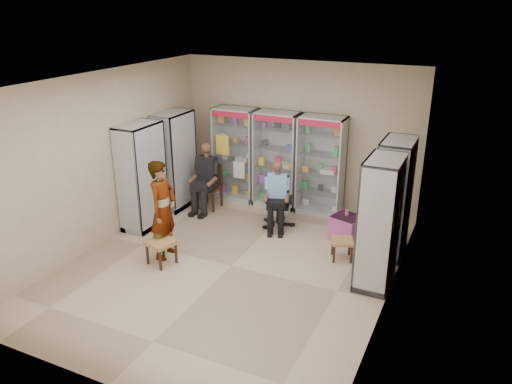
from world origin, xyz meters
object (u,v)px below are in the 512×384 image
at_px(cabinet_back_mid, 277,160).
at_px(office_chair, 278,202).
at_px(cabinet_right_near, 379,223).
at_px(pink_trunk, 346,228).
at_px(cabinet_left_far, 175,161).
at_px(woven_stool_b, 162,252).
at_px(standing_man, 163,210).
at_px(cabinet_back_left, 236,154).
at_px(woven_stool_a, 342,249).
at_px(seated_shopkeeper, 277,197).
at_px(cabinet_back_right, 321,166).
at_px(wooden_chair, 209,187).
at_px(cabinet_right_far, 393,198).
at_px(cabinet_left_near, 142,177).

relative_size(cabinet_back_mid, office_chair, 2.05).
relative_size(cabinet_right_near, pink_trunk, 4.12).
xyz_separation_m(cabinet_back_mid, pink_trunk, (1.80, -1.00, -0.77)).
xyz_separation_m(cabinet_back_mid, cabinet_left_far, (-1.88, -0.93, 0.00)).
bearing_deg(woven_stool_b, standing_man, 111.57).
distance_m(cabinet_back_left, woven_stool_a, 3.45).
bearing_deg(seated_shopkeeper, cabinet_back_left, 125.09).
bearing_deg(cabinet_back_right, cabinet_right_near, -53.84).
relative_size(cabinet_back_mid, pink_trunk, 4.12).
height_order(cabinet_back_left, cabinet_left_far, same).
distance_m(cabinet_back_mid, seated_shopkeeper, 1.17).
bearing_deg(standing_man, wooden_chair, 5.90).
distance_m(cabinet_back_right, cabinet_left_far, 2.98).
bearing_deg(woven_stool_b, seated_shopkeeper, 61.10).
bearing_deg(cabinet_left_far, cabinet_back_right, 108.19).
relative_size(cabinet_right_far, pink_trunk, 4.12).
relative_size(cabinet_right_near, cabinet_left_far, 1.00).
bearing_deg(cabinet_back_left, cabinet_back_mid, 0.00).
relative_size(cabinet_left_near, standing_man, 1.18).
xyz_separation_m(cabinet_right_far, woven_stool_a, (-0.66, -0.59, -0.82)).
bearing_deg(standing_man, cabinet_back_left, -1.50).
height_order(seated_shopkeeper, standing_man, standing_man).
xyz_separation_m(wooden_chair, standing_man, (0.37, -2.14, 0.38)).
height_order(cabinet_back_right, wooden_chair, cabinet_back_right).
height_order(cabinet_back_mid, seated_shopkeeper, cabinet_back_mid).
relative_size(cabinet_back_left, pink_trunk, 4.12).
bearing_deg(seated_shopkeeper, cabinet_right_far, -22.02).
bearing_deg(pink_trunk, cabinet_left_far, 178.94).
relative_size(pink_trunk, woven_stool_a, 1.36).
height_order(cabinet_right_far, cabinet_left_far, same).
relative_size(cabinet_left_near, office_chair, 2.05).
xyz_separation_m(cabinet_right_far, seated_shopkeeper, (-2.14, 0.12, -0.38)).
xyz_separation_m(cabinet_back_right, wooden_chair, (-2.15, -0.73, -0.53)).
height_order(cabinet_right_near, seated_shopkeeper, cabinet_right_near).
bearing_deg(pink_trunk, cabinet_back_mid, 150.97).
xyz_separation_m(woven_stool_a, standing_man, (-2.76, -1.15, 0.67)).
bearing_deg(pink_trunk, cabinet_back_left, 160.04).
bearing_deg(woven_stool_a, cabinet_left_far, 168.22).
xyz_separation_m(cabinet_left_near, office_chair, (2.32, 1.07, -0.51)).
bearing_deg(cabinet_back_mid, cabinet_right_far, -23.65).
xyz_separation_m(cabinet_back_left, seated_shopkeeper, (1.39, -1.01, -0.38)).
bearing_deg(woven_stool_b, cabinet_left_near, 136.24).
bearing_deg(pink_trunk, office_chair, 178.47).
bearing_deg(woven_stool_b, woven_stool_a, 27.98).
xyz_separation_m(cabinet_right_far, office_chair, (-2.14, 0.17, -0.51)).
distance_m(seated_shopkeeper, woven_stool_a, 1.70).
bearing_deg(standing_man, woven_stool_a, -71.23).
distance_m(cabinet_back_right, standing_man, 3.38).
relative_size(cabinet_back_left, standing_man, 1.18).
distance_m(cabinet_left_far, pink_trunk, 3.76).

